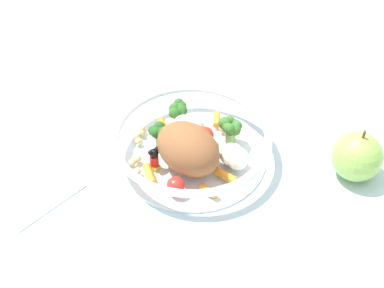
% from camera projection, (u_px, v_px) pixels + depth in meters
% --- Properties ---
extents(ground_plane, '(2.40, 2.40, 0.00)m').
position_uv_depth(ground_plane, '(203.00, 155.00, 0.75)').
color(ground_plane, silver).
extents(food_container, '(0.23, 0.23, 0.08)m').
position_uv_depth(food_container, '(193.00, 143.00, 0.73)').
color(food_container, white).
rests_on(food_container, ground_plane).
extents(loose_apple, '(0.07, 0.07, 0.08)m').
position_uv_depth(loose_apple, '(357.00, 156.00, 0.70)').
color(loose_apple, '#8CB74C').
rests_on(loose_apple, ground_plane).
extents(folded_napkin, '(0.14, 0.13, 0.01)m').
position_uv_depth(folded_napkin, '(27.00, 183.00, 0.71)').
color(folded_napkin, white).
rests_on(folded_napkin, ground_plane).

